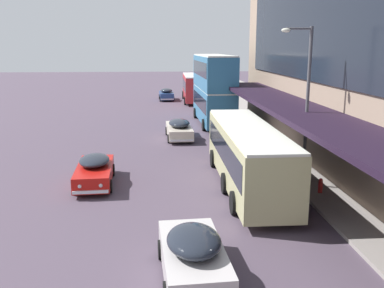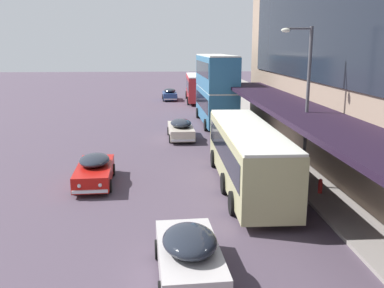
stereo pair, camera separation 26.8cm
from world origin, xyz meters
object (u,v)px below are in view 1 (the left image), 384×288
Objects in this scene: transit_bus_kerbside_rear at (247,152)px; sedan_second_mid at (193,254)px; transit_bus_kerbside_front at (213,87)px; sedan_far_back at (179,129)px; sedan_lead_mid at (166,94)px; transit_bus_kerbside_far at (194,86)px; sedan_second_near at (95,170)px; fire_hydrant at (320,186)px; street_lamp at (304,97)px.

transit_bus_kerbside_rear reaches higher than sedan_second_mid.
sedan_far_back is at bearing -118.97° from transit_bus_kerbside_front.
sedan_lead_mid is 24.10m from sedan_far_back.
sedan_lead_mid is (-3.85, 17.99, -2.55)m from transit_bus_kerbside_front.
sedan_lead_mid is at bearing 152.63° from transit_bus_kerbside_far.
transit_bus_kerbside_front is 18.87m from sedan_second_near.
fire_hydrant is at bearing -80.19° from sedan_lead_mid.
transit_bus_kerbside_front is at bearing 81.42° from sedan_second_mid.
transit_bus_kerbside_far is 33.92m from sedan_second_near.
transit_bus_kerbside_front is at bearing -77.91° from sedan_lead_mid.
fire_hydrant is at bearing -62.37° from street_lamp.
sedan_far_back is at bearing 113.94° from street_lamp.
transit_bus_kerbside_far is 14.17× the size of fire_hydrant.
transit_bus_kerbside_rear is at bearing 154.66° from fire_hydrant.
street_lamp is 4.26m from fire_hydrant.
street_lamp reaches higher than transit_bus_kerbside_front.
street_lamp reaches higher than fire_hydrant.
transit_bus_kerbside_front is 2.16× the size of sedan_second_near.
sedan_second_near is at bearing 166.47° from fire_hydrant.
sedan_second_near is at bearing 172.02° from street_lamp.
sedan_lead_mid is at bearing 99.81° from fire_hydrant.
fire_hydrant is (6.57, 6.86, -0.30)m from sedan_second_mid.
sedan_second_mid is 6.38× the size of fire_hydrant.
street_lamp is at bearing -83.74° from transit_bus_kerbside_front.
fire_hydrant is (0.61, -1.17, -4.05)m from street_lamp.
transit_bus_kerbside_rear reaches higher than sedan_far_back.
street_lamp is 10.89× the size of fire_hydrant.
transit_bus_kerbside_front is at bearing 96.26° from street_lamp.
sedan_far_back is (-3.00, -22.30, -1.19)m from transit_bus_kerbside_far.
sedan_lead_mid reaches higher than fire_hydrant.
transit_bus_kerbside_front is 17.95m from transit_bus_kerbside_rear.
sedan_far_back is 1.04× the size of sedan_second_near.
transit_bus_kerbside_rear is 2.37× the size of sedan_second_near.
transit_bus_kerbside_far is (-0.38, 16.19, -1.38)m from transit_bus_kerbside_front.
sedan_second_mid is (-3.35, -8.38, -0.99)m from transit_bus_kerbside_rear.
fire_hydrant is at bearing -13.53° from sedan_second_near.
sedan_lead_mid is 0.91× the size of sedan_far_back.
sedan_far_back reaches higher than fire_hydrant.
sedan_second_mid is (-0.11, -44.24, 0.02)m from sedan_lead_mid.
street_lamp is at bearing -7.98° from sedan_second_near.
street_lamp is at bearing -86.04° from transit_bus_kerbside_far.
sedan_second_mid reaches higher than sedan_second_near.
sedan_second_mid is at bearing -94.82° from transit_bus_kerbside_far.
transit_bus_kerbside_far reaches higher than sedan_second_near.
sedan_second_mid is at bearing -126.58° from street_lamp.
transit_bus_kerbside_front is at bearing 61.03° from sedan_far_back.
sedan_second_near is 6.81× the size of fire_hydrant.
transit_bus_kerbside_front is 0.91× the size of transit_bus_kerbside_rear.
transit_bus_kerbside_rear is 2.49× the size of sedan_lead_mid.
fire_hydrant is at bearing 46.21° from sedan_second_mid.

